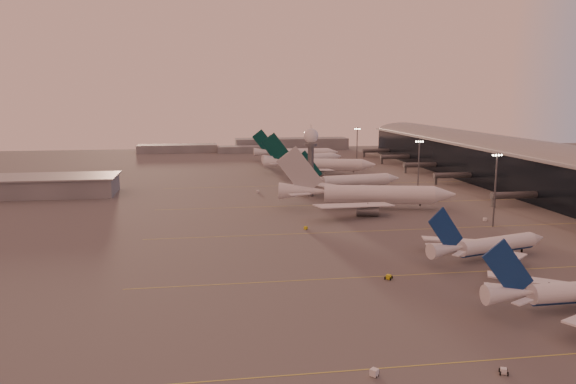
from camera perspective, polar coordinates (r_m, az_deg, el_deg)
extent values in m
plane|color=#565353|center=(131.18, 10.27, -9.82)|extent=(700.00, 700.00, 0.00)
cube|color=gold|center=(151.68, 19.90, -7.54)|extent=(180.00, 0.25, 0.02)
cube|color=gold|center=(190.84, 13.48, -3.68)|extent=(180.00, 0.25, 0.02)
cube|color=gold|center=(232.13, 9.32, -1.13)|extent=(180.00, 0.25, 0.02)
cube|color=gold|center=(279.36, 6.17, 0.80)|extent=(180.00, 0.25, 0.02)
cube|color=black|center=(273.48, 24.45, 1.68)|extent=(36.00, 360.00, 18.00)
cylinder|color=gray|center=(272.48, 24.59, 3.55)|extent=(10.08, 360.00, 10.08)
cube|color=gray|center=(272.46, 24.59, 3.59)|extent=(40.00, 362.00, 0.80)
cylinder|color=#4E5055|center=(240.31, 22.28, -0.28)|extent=(22.00, 2.80, 2.80)
cube|color=#4E5055|center=(235.74, 20.15, -0.90)|extent=(1.20, 1.20, 4.40)
cylinder|color=#4E5055|center=(289.09, 16.61, 1.65)|extent=(22.00, 2.80, 2.80)
cube|color=#4E5055|center=(285.30, 14.77, 1.17)|extent=(1.20, 1.20, 4.40)
cylinder|color=#4E5055|center=(327.19, 13.49, 2.71)|extent=(22.00, 2.80, 2.80)
cube|color=#4E5055|center=(323.85, 11.84, 2.29)|extent=(1.20, 1.20, 4.40)
cylinder|color=#4E5055|center=(366.15, 11.03, 3.54)|extent=(22.00, 2.80, 2.80)
cube|color=#4E5055|center=(363.16, 9.53, 3.17)|extent=(1.20, 1.20, 4.40)
cylinder|color=#4E5055|center=(403.82, 9.12, 4.18)|extent=(22.00, 2.80, 2.80)
cube|color=#4E5055|center=(401.11, 7.75, 3.84)|extent=(1.20, 1.20, 4.40)
cube|color=slate|center=(271.34, -25.49, 0.47)|extent=(80.00, 25.00, 8.00)
cube|color=gray|center=(270.76, -25.55, 1.35)|extent=(82.00, 27.00, 0.60)
cylinder|color=#4E5055|center=(243.25, 2.32, 2.12)|extent=(2.60, 2.60, 22.00)
cylinder|color=#4E5055|center=(241.96, 2.34, 4.82)|extent=(5.20, 5.20, 1.20)
sphere|color=white|center=(241.65, 2.34, 5.74)|extent=(6.40, 6.40, 6.40)
cylinder|color=#4E5055|center=(241.41, 2.35, 6.61)|extent=(0.16, 0.16, 2.00)
cylinder|color=#4E5055|center=(199.16, 20.30, 0.21)|extent=(0.56, 0.56, 25.00)
cube|color=#4E5055|center=(197.62, 20.51, 3.64)|extent=(3.60, 0.25, 0.25)
sphere|color=#FFEABF|center=(196.93, 20.12, 3.52)|extent=(0.56, 0.56, 0.56)
sphere|color=#FFEABF|center=(197.42, 20.37, 3.52)|extent=(0.56, 0.56, 0.56)
sphere|color=#FFEABF|center=(197.90, 20.63, 3.52)|extent=(0.56, 0.56, 0.56)
sphere|color=#FFEABF|center=(198.39, 20.88, 3.52)|extent=(0.56, 0.56, 0.56)
cylinder|color=#4E5055|center=(246.22, 13.12, 2.31)|extent=(0.56, 0.56, 25.00)
cube|color=#4E5055|center=(244.97, 13.23, 5.10)|extent=(3.60, 0.25, 0.25)
sphere|color=#FFEABF|center=(244.45, 12.90, 5.00)|extent=(0.56, 0.56, 0.56)
sphere|color=#FFEABF|center=(244.82, 13.11, 5.00)|extent=(0.56, 0.56, 0.56)
sphere|color=#FFEABF|center=(245.19, 13.33, 5.00)|extent=(0.56, 0.56, 0.56)
sphere|color=#FFEABF|center=(245.57, 13.55, 5.00)|extent=(0.56, 0.56, 0.56)
cylinder|color=#4E5055|center=(330.36, 7.02, 4.37)|extent=(0.56, 0.56, 25.00)
cube|color=#4E5055|center=(329.44, 7.06, 6.45)|extent=(3.60, 0.25, 0.25)
sphere|color=#FFEABF|center=(329.06, 6.81, 6.38)|extent=(0.56, 0.56, 0.56)
sphere|color=#FFEABF|center=(329.33, 6.97, 6.38)|extent=(0.56, 0.56, 0.56)
sphere|color=#FFEABF|center=(329.60, 7.14, 6.38)|extent=(0.56, 0.56, 0.56)
sphere|color=#FFEABF|center=(329.87, 7.31, 6.38)|extent=(0.56, 0.56, 0.56)
cube|color=slate|center=(438.87, -11.16, 4.37)|extent=(60.00, 18.00, 6.00)
cube|color=slate|center=(453.90, 0.35, 4.92)|extent=(90.00, 20.00, 9.00)
cube|color=slate|center=(429.69, -4.52, 4.34)|extent=(40.00, 15.00, 5.00)
cone|color=white|center=(122.56, 21.48, -9.85)|extent=(10.42, 4.40, 4.20)
cube|color=white|center=(137.11, 23.34, -8.44)|extent=(17.78, 11.76, 1.32)
cylinder|color=gray|center=(137.43, 24.91, -9.35)|extent=(4.82, 2.82, 2.73)
cube|color=gray|center=(137.07, 24.95, -8.88)|extent=(0.34, 0.28, 1.68)
cube|color=navy|center=(120.70, 21.43, -7.55)|extent=(11.53, 0.61, 12.51)
cube|color=white|center=(118.76, 22.70, -10.51)|extent=(5.06, 3.77, 0.28)
cube|color=white|center=(126.39, 20.37, -9.13)|extent=(5.08, 3.63, 0.28)
cylinder|color=black|center=(133.94, 26.62, -10.06)|extent=(1.23, 0.58, 1.22)
cylinder|color=white|center=(162.65, 20.47, -5.17)|extent=(24.58, 10.55, 4.15)
cylinder|color=navy|center=(162.88, 20.45, -5.49)|extent=(23.80, 9.30, 2.99)
cone|color=white|center=(172.99, 23.91, -4.52)|extent=(5.66, 5.26, 4.15)
cone|color=white|center=(151.11, 15.78, -5.84)|extent=(10.96, 6.74, 4.15)
cube|color=white|center=(151.84, 21.55, -6.58)|extent=(15.58, 15.11, 1.30)
cylinder|color=gray|center=(156.02, 21.63, -6.87)|extent=(5.27, 3.87, 2.70)
cube|color=gray|center=(155.70, 21.66, -6.46)|extent=(0.39, 0.35, 1.66)
cube|color=white|center=(166.04, 16.50, -4.90)|extent=(18.09, 7.77, 1.30)
cylinder|color=gray|center=(166.71, 17.79, -5.59)|extent=(5.27, 3.87, 2.70)
cube|color=gray|center=(166.41, 17.81, -5.20)|extent=(0.39, 0.35, 1.66)
cube|color=navy|center=(149.51, 15.72, -3.97)|extent=(11.07, 3.43, 12.36)
cube|color=white|center=(147.68, 16.97, -6.22)|extent=(4.70, 4.45, 0.27)
cube|color=white|center=(154.59, 14.67, -5.39)|extent=(4.96, 2.59, 0.27)
cylinder|color=black|center=(169.87, 22.64, -5.67)|extent=(0.55, 0.55, 1.09)
cylinder|color=black|center=(163.67, 19.32, -6.02)|extent=(1.30, 0.85, 1.20)
cylinder|color=black|center=(160.39, 20.51, -6.41)|extent=(1.30, 0.85, 1.20)
cylinder|color=white|center=(219.77, 9.19, -0.54)|extent=(42.49, 15.41, 6.57)
cylinder|color=white|center=(220.04, 9.18, -0.92)|extent=(41.27, 13.43, 4.73)
cone|color=white|center=(223.63, 15.60, -0.60)|extent=(9.36, 8.16, 6.57)
cone|color=white|center=(218.73, 1.39, -0.25)|extent=(18.63, 10.19, 6.57)
cube|color=white|center=(202.08, 6.75, -1.73)|extent=(30.95, 14.88, 1.95)
cylinder|color=gray|center=(207.01, 8.08, -2.24)|extent=(8.86, 5.91, 4.27)
cube|color=gray|center=(206.70, 8.09, -1.83)|extent=(0.37, 0.33, 2.63)
cube|color=white|center=(236.40, 6.30, -0.02)|extent=(27.53, 24.87, 1.95)
cylinder|color=gray|center=(233.12, 7.58, -0.86)|extent=(8.86, 5.91, 4.27)
cube|color=gray|center=(232.84, 7.59, -0.49)|extent=(0.37, 0.33, 2.63)
cube|color=#AEB0B6|center=(217.54, 1.16, 1.77)|extent=(17.87, 4.25, 19.50)
cube|color=white|center=(210.72, 1.20, -0.59)|extent=(8.63, 4.89, 0.26)
cube|color=white|center=(226.73, 1.38, 0.16)|extent=(8.28, 7.44, 0.26)
cylinder|color=black|center=(222.66, 13.25, -1.60)|extent=(0.53, 0.53, 1.06)
cylinder|color=black|center=(222.49, 8.23, -1.43)|extent=(1.25, 0.77, 1.17)
cylinder|color=black|center=(217.94, 8.33, -1.67)|extent=(1.25, 0.77, 1.17)
cylinder|color=white|center=(261.37, 6.85, 0.98)|extent=(32.69, 10.49, 5.20)
cylinder|color=white|center=(261.56, 6.84, 0.72)|extent=(31.81, 8.94, 3.75)
cone|color=white|center=(270.03, 10.55, 1.16)|extent=(7.02, 6.17, 5.20)
cone|color=white|center=(252.50, 2.13, 0.88)|extent=(14.21, 7.38, 5.20)
cube|color=white|center=(246.06, 6.50, 0.21)|extent=(21.88, 18.58, 1.54)
cylinder|color=gray|center=(250.94, 7.00, -0.11)|extent=(6.72, 4.37, 3.38)
cube|color=gray|center=(250.73, 7.01, 0.17)|extent=(0.30, 0.27, 2.08)
cube|color=white|center=(270.62, 4.10, 1.13)|extent=(23.94, 12.57, 1.54)
cylinder|color=gray|center=(269.55, 5.13, 0.62)|extent=(6.72, 4.37, 3.38)
cube|color=gray|center=(269.36, 5.13, 0.88)|extent=(0.30, 0.27, 2.08)
cube|color=#043330|center=(251.37, 2.00, 2.27)|extent=(14.17, 2.68, 15.40)
cube|color=white|center=(246.63, 2.59, 0.69)|extent=(6.44, 5.54, 0.22)
cube|color=white|center=(258.19, 1.60, 1.11)|extent=(6.65, 4.02, 0.22)
cylinder|color=black|center=(267.27, 9.21, 0.41)|extent=(0.45, 0.45, 0.90)
cylinder|color=black|center=(262.57, 6.13, 0.33)|extent=(1.05, 0.61, 0.99)
cylinder|color=black|center=(259.03, 6.49, 0.19)|extent=(1.05, 0.61, 0.99)
cylinder|color=white|center=(312.24, 3.99, 2.60)|extent=(38.75, 15.44, 6.19)
cylinder|color=white|center=(312.42, 3.99, 2.35)|extent=(37.58, 13.57, 4.46)
cone|color=white|center=(312.48, 8.20, 2.53)|extent=(8.73, 7.83, 6.19)
cone|color=white|center=(314.03, -0.99, 2.81)|extent=(17.13, 9.96, 6.19)
cube|color=white|center=(296.78, 2.07, 2.03)|extent=(28.62, 12.92, 1.83)
cylinder|color=gray|center=(300.68, 3.01, 1.63)|extent=(8.19, 5.73, 4.03)
cube|color=gray|center=(300.47, 3.01, 1.91)|extent=(0.38, 0.34, 2.48)
cube|color=white|center=(328.76, 2.42, 2.80)|extent=(24.99, 23.52, 1.83)
cylinder|color=gray|center=(325.09, 3.20, 2.26)|extent=(8.19, 5.73, 4.03)
cube|color=gray|center=(324.90, 3.21, 2.51)|extent=(0.38, 0.34, 2.48)
cube|color=#043330|center=(313.30, -1.14, 4.15)|extent=(16.61, 4.55, 18.33)
cube|color=white|center=(306.72, -1.20, 2.67)|extent=(7.85, 4.25, 0.27)
cube|color=white|center=(321.38, -0.89, 3.00)|extent=(7.48, 6.93, 0.27)
cylinder|color=black|center=(312.71, 6.66, 1.86)|extent=(0.53, 0.53, 1.07)
cylinder|color=black|center=(315.16, 3.43, 1.98)|extent=(1.27, 0.81, 1.17)
cylinder|color=black|center=(310.51, 3.40, 1.86)|extent=(1.27, 0.81, 1.17)
cylinder|color=white|center=(348.58, 2.11, 3.29)|extent=(33.59, 14.66, 5.39)
cylinder|color=white|center=(348.72, 2.10, 3.09)|extent=(32.52, 13.03, 3.88)
cone|color=white|center=(358.12, 4.95, 3.44)|extent=(7.74, 7.01, 5.39)
cone|color=white|center=(338.34, -1.47, 3.21)|extent=(14.97, 9.15, 5.39)
cube|color=white|center=(332.53, 1.95, 2.81)|extent=(21.26, 21.02, 1.60)
cylinder|color=gray|center=(337.61, 2.31, 2.53)|extent=(7.20, 5.20, 3.51)
cube|color=gray|center=(337.45, 2.31, 2.75)|extent=(0.33, 0.30, 2.16)
cube|color=white|center=(357.61, -0.11, 3.31)|extent=(24.91, 10.35, 1.60)
cylinder|color=gray|center=(356.64, 0.72, 2.93)|extent=(7.20, 5.20, 3.51)
cube|color=gray|center=(356.49, 0.72, 3.14)|extent=(0.33, 0.30, 2.16)
cube|color=#043330|center=(337.37, -1.59, 4.29)|extent=(14.32, 4.52, 15.96)
cube|color=white|center=(332.36, -1.06, 3.11)|extent=(6.41, 6.16, 0.23)
cube|color=white|center=(344.13, -1.94, 3.34)|extent=(6.78, 3.46, 0.23)
cylinder|color=black|center=(354.95, 3.93, 2.85)|extent=(0.46, 0.46, 0.93)
cylinder|color=black|center=(349.57, 1.55, 2.77)|extent=(1.11, 0.74, 1.02)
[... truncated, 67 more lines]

